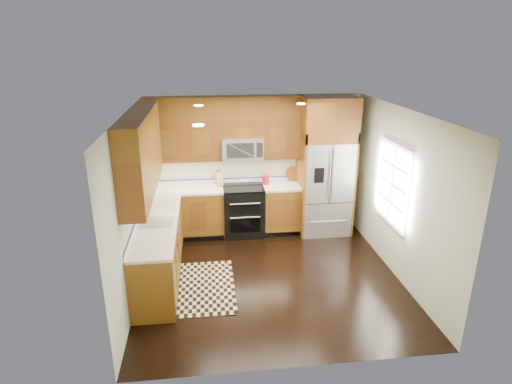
{
  "coord_description": "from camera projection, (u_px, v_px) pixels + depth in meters",
  "views": [
    {
      "loc": [
        -0.93,
        -5.85,
        3.54
      ],
      "look_at": [
        -0.14,
        0.6,
        1.22
      ],
      "focal_mm": 30.0,
      "sensor_mm": 36.0,
      "label": 1
    }
  ],
  "objects": [
    {
      "name": "microwave",
      "position": [
        242.0,
        148.0,
        7.86
      ],
      "size": [
        0.76,
        0.4,
        0.42
      ],
      "color": "#B2B2B7",
      "rests_on": "ground"
    },
    {
      "name": "wall_left",
      "position": [
        132.0,
        206.0,
        6.1
      ],
      "size": [
        0.02,
        4.0,
        2.6
      ],
      "primitive_type": "cube",
      "color": "#B2B8A6",
      "rests_on": "ground"
    },
    {
      "name": "wall_back",
      "position": [
        254.0,
        163.0,
        8.2
      ],
      "size": [
        4.0,
        0.02,
        2.6
      ],
      "primitive_type": "cube",
      "color": "#B2B8A6",
      "rests_on": "ground"
    },
    {
      "name": "rug",
      "position": [
        204.0,
        287.0,
        6.48
      ],
      "size": [
        0.91,
        1.51,
        0.01
      ],
      "primitive_type": "cube",
      "rotation": [
        0.0,
        0.0,
        -0.0
      ],
      "color": "black",
      "rests_on": "ground"
    },
    {
      "name": "range",
      "position": [
        243.0,
        211.0,
        8.14
      ],
      "size": [
        0.76,
        0.67,
        0.95
      ],
      "color": "black",
      "rests_on": "ground"
    },
    {
      "name": "ground",
      "position": [
        269.0,
        277.0,
        6.76
      ],
      "size": [
        4.0,
        4.0,
        0.0
      ],
      "primitive_type": "plane",
      "color": "black",
      "rests_on": "ground"
    },
    {
      "name": "utensil_crock",
      "position": [
        266.0,
        178.0,
        8.11
      ],
      "size": [
        0.15,
        0.15,
        0.38
      ],
      "color": "maroon",
      "rests_on": "countertop"
    },
    {
      "name": "base_cabinets",
      "position": [
        191.0,
        231.0,
        7.31
      ],
      "size": [
        2.85,
        3.0,
        0.9
      ],
      "color": "brown",
      "rests_on": "ground"
    },
    {
      "name": "upper_cabinets",
      "position": [
        191.0,
        138.0,
        6.97
      ],
      "size": [
        2.85,
        3.0,
        1.15
      ],
      "color": "brown",
      "rests_on": "ground"
    },
    {
      "name": "wall_right",
      "position": [
        399.0,
        194.0,
        6.56
      ],
      "size": [
        0.02,
        4.0,
        2.6
      ],
      "primitive_type": "cube",
      "color": "#B2B8A6",
      "rests_on": "ground"
    },
    {
      "name": "refrigerator",
      "position": [
        326.0,
        166.0,
        8.0
      ],
      "size": [
        0.98,
        0.75,
        2.6
      ],
      "color": "#B2B2B7",
      "rests_on": "ground"
    },
    {
      "name": "window",
      "position": [
        393.0,
        184.0,
        6.71
      ],
      "size": [
        0.04,
        1.1,
        1.3
      ],
      "color": "white",
      "rests_on": "ground"
    },
    {
      "name": "countertop",
      "position": [
        198.0,
        203.0,
        7.28
      ],
      "size": [
        2.86,
        3.01,
        0.04
      ],
      "color": "silver",
      "rests_on": "base_cabinets"
    },
    {
      "name": "sink_faucet",
      "position": [
        154.0,
        219.0,
        6.44
      ],
      "size": [
        0.54,
        0.44,
        0.37
      ],
      "color": "#B2B2B7",
      "rests_on": "countertop"
    },
    {
      "name": "knife_block",
      "position": [
        219.0,
        179.0,
        8.05
      ],
      "size": [
        0.15,
        0.18,
        0.32
      ],
      "color": "#AC7F53",
      "rests_on": "countertop"
    },
    {
      "name": "cutting_board",
      "position": [
        293.0,
        180.0,
        8.34
      ],
      "size": [
        0.32,
        0.32,
        0.02
      ],
      "primitive_type": "cylinder",
      "rotation": [
        0.0,
        0.0,
        -0.08
      ],
      "color": "brown",
      "rests_on": "countertop"
    }
  ]
}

